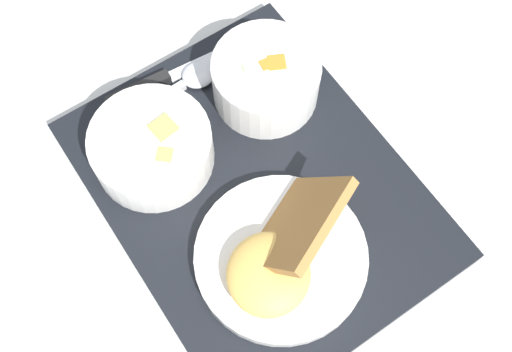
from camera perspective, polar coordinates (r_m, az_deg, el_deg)
name	(u,v)px	position (r m, az deg, el deg)	size (l,w,h in m)	color
ground_plane	(256,194)	(0.71, 0.00, -1.59)	(4.00, 4.00, 0.00)	silver
serving_tray	(256,190)	(0.70, 0.00, -1.29)	(0.42, 0.35, 0.02)	black
bowl_salad	(266,78)	(0.72, 0.89, 8.73)	(0.12, 0.12, 0.06)	white
bowl_soup	(152,147)	(0.69, -9.24, 2.59)	(0.13, 0.13, 0.05)	white
plate_main	(279,257)	(0.65, 2.10, -7.21)	(0.18, 0.18, 0.09)	white
knife	(158,81)	(0.76, -8.68, 8.34)	(0.02, 0.19, 0.01)	silver
spoon	(184,84)	(0.75, -6.44, 8.13)	(0.04, 0.14, 0.01)	silver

